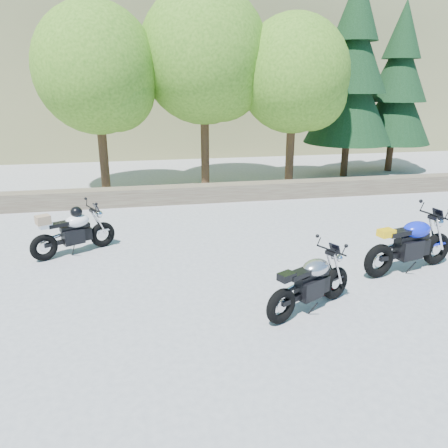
% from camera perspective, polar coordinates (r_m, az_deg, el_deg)
% --- Properties ---
extents(ground, '(90.00, 90.00, 0.00)m').
position_cam_1_polar(ground, '(7.94, -0.07, -7.46)').
color(ground, gray).
rests_on(ground, ground).
extents(stone_wall, '(22.00, 0.55, 0.50)m').
position_cam_1_polar(stone_wall, '(13.00, -4.58, 3.94)').
color(stone_wall, brown).
rests_on(stone_wall, ground).
extents(hillside, '(80.00, 30.00, 15.00)m').
position_cam_1_polar(hillside, '(35.54, -4.05, 24.71)').
color(hillside, olive).
rests_on(hillside, ground).
extents(tree_decid_left, '(3.67, 3.67, 5.62)m').
position_cam_1_polar(tree_decid_left, '(14.21, -15.88, 18.33)').
color(tree_decid_left, '#382314').
rests_on(tree_decid_left, ground).
extents(tree_decid_mid, '(4.08, 4.08, 6.24)m').
position_cam_1_polar(tree_decid_mid, '(14.75, -2.18, 20.51)').
color(tree_decid_mid, '#382314').
rests_on(tree_decid_mid, ground).
extents(tree_decid_right, '(3.54, 3.54, 5.41)m').
position_cam_1_polar(tree_decid_right, '(14.85, 9.54, 18.19)').
color(tree_decid_right, '#382314').
rests_on(tree_decid_right, ground).
extents(conifer_near, '(3.17, 3.17, 7.06)m').
position_cam_1_polar(conifer_near, '(16.99, 16.39, 18.31)').
color(conifer_near, '#382314').
rests_on(conifer_near, ground).
extents(conifer_far, '(2.82, 2.82, 6.27)m').
position_cam_1_polar(conifer_far, '(18.58, 21.74, 16.45)').
color(conifer_far, '#382314').
rests_on(conifer_far, ground).
extents(silver_bike, '(1.67, 0.96, 0.91)m').
position_cam_1_polar(silver_bike, '(6.95, 11.26, -7.71)').
color(silver_bike, black).
rests_on(silver_bike, ground).
extents(white_bike, '(1.65, 0.97, 0.99)m').
position_cam_1_polar(white_bike, '(9.53, -19.13, -0.89)').
color(white_bike, black).
rests_on(white_bike, ground).
extents(blue_bike, '(2.08, 0.78, 1.05)m').
position_cam_1_polar(blue_bike, '(8.89, 23.15, -2.55)').
color(blue_bike, black).
rests_on(blue_bike, ground).
extents(backpack, '(0.34, 0.32, 0.40)m').
position_cam_1_polar(backpack, '(7.67, 13.22, -7.38)').
color(backpack, black).
rests_on(backpack, ground).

